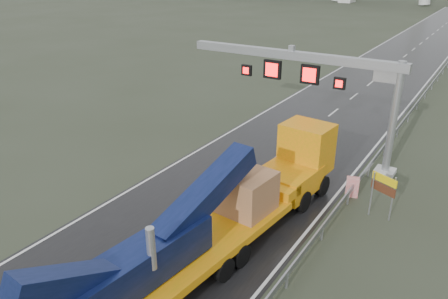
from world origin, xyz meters
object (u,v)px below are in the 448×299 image
Objects in this scene: exit_sign_pair at (383,188)px; striped_barrier at (352,187)px; heavy_haul_truck at (229,210)px; sign_gantry at (320,77)px.

striped_barrier is (-1.92, 1.47, -1.16)m from exit_sign_pair.
heavy_haul_truck reaches higher than striped_barrier.
heavy_haul_truck is (0.40, -11.71, -3.75)m from sign_gantry.
exit_sign_pair reaches higher than striped_barrier.
striped_barrier is (3.90, -3.99, -5.02)m from sign_gantry.
heavy_haul_truck reaches higher than exit_sign_pair.
heavy_haul_truck is at bearing -106.48° from exit_sign_pair.
sign_gantry is 12.54× the size of striped_barrier.
exit_sign_pair is 2.69m from striped_barrier.
sign_gantry is 0.72× the size of heavy_haul_truck.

